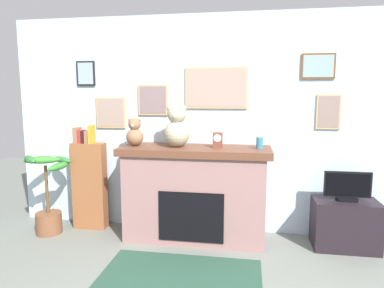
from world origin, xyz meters
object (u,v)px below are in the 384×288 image
Objects in this scene: fireplace at (195,193)px; teddy_bear_tan at (135,133)px; tv_stand at (345,224)px; television at (347,187)px; candle_jar at (260,143)px; potted_plant at (48,199)px; mantel_clock at (218,140)px; bookshelf at (89,183)px; teddy_bear_grey at (177,128)px.

teddy_bear_tan reaches higher than fireplace.
tv_stand is 2.54m from teddy_bear_tan.
television is 1.04m from candle_jar.
tv_stand is (3.41, 0.15, -0.15)m from potted_plant.
mantel_clock is (0.25, -0.02, 0.62)m from fireplace.
television is at bearing 0.71° from candle_jar.
fireplace is at bearing 5.05° from potted_plant.
fireplace reaches higher than potted_plant.
candle_jar is at bearing 3.19° from potted_plant.
bookshelf is 0.51m from potted_plant.
teddy_bear_tan is (1.06, 0.14, 0.80)m from potted_plant.
candle_jar reaches higher than potted_plant.
teddy_bear_tan is at bearing -179.71° from television.
tv_stand is at bearing 0.58° from mantel_clock.
tv_stand is (1.65, -0.00, -0.28)m from fireplace.
teddy_bear_tan is at bearing -179.68° from tv_stand.
tv_stand is 5.24× the size of candle_jar.
candle_jar is at bearing -1.42° from fireplace.
tv_stand is at bearing 2.53° from potted_plant.
teddy_bear_grey is (-0.21, -0.02, 0.75)m from fireplace.
television is (1.65, -0.01, 0.14)m from fireplace.
candle_jar reaches higher than fireplace.
potted_plant is 2.15m from mantel_clock.
fireplace is 0.98m from teddy_bear_tan.
television is 1.02× the size of teddy_bear_grey.
mantel_clock is at bearing -4.08° from bookshelf.
mantel_clock is at bearing -179.85° from candle_jar.
bookshelf reaches higher than candle_jar.
teddy_bear_tan is at bearing 179.98° from teddy_bear_grey.
mantel_clock reaches higher than fireplace.
teddy_bear_grey is (-1.86, -0.01, 1.02)m from tv_stand.
television is 3.77× the size of candle_jar.
bookshelf is 3.02m from tv_stand.
candle_jar is 0.46m from mantel_clock.
teddy_bear_grey is (-1.86, -0.01, 0.61)m from television.
fireplace is 0.93m from candle_jar.
tv_stand is at bearing 0.79° from candle_jar.
candle_jar is (2.06, -0.11, 0.56)m from bookshelf.
tv_stand is at bearing -1.91° from bookshelf.
candle_jar is (0.71, -0.02, 0.60)m from fireplace.
candle_jar is at bearing -179.29° from television.
fireplace is 1.35m from bookshelf.
potted_plant is at bearing -174.95° from fireplace.
teddy_bear_grey reaches higher than television.
teddy_bear_tan is (-0.71, -0.02, 0.68)m from fireplace.
teddy_bear_grey is (1.55, 0.14, 0.87)m from potted_plant.
teddy_bear_tan is (-1.42, -0.00, 0.08)m from candle_jar.
mantel_clock is at bearing -4.27° from fireplace.
teddy_bear_grey is at bearing -179.62° from television.
television is (3.41, 0.15, 0.26)m from potted_plant.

